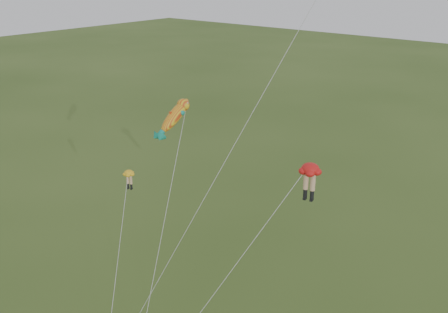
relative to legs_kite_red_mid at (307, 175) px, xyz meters
The scene contains 3 objects.
legs_kite_red_mid is the anchor object (origin of this frame).
legs_kite_yellow 13.67m from the legs_kite_red_mid, 167.73° to the right, with size 5.90×7.89×9.61m.
fish_kite 9.56m from the legs_kite_red_mid, behind, with size 2.85×7.86×15.51m.
Camera 1 is at (19.80, -16.55, 23.60)m, focal length 40.00 mm.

